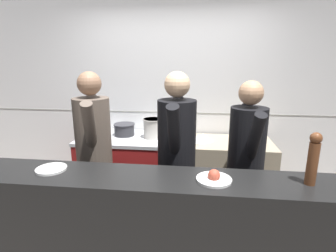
# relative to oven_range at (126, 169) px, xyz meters

# --- Properties ---
(wall_back_tiled) EXTENTS (8.00, 0.06, 2.60)m
(wall_back_tiled) POSITION_rel_oven_range_xyz_m (0.58, 0.40, 0.85)
(wall_back_tiled) COLOR white
(wall_back_tiled) RESTS_ON ground_plane
(oven_range) EXTENTS (1.13, 0.71, 0.90)m
(oven_range) POSITION_rel_oven_range_xyz_m (0.00, 0.00, 0.00)
(oven_range) COLOR maroon
(oven_range) RESTS_ON ground_plane
(prep_counter) EXTENTS (1.22, 0.65, 0.88)m
(prep_counter) POSITION_rel_oven_range_xyz_m (1.21, -0.00, -0.01)
(prep_counter) COLOR gray
(prep_counter) RESTS_ON ground_plane
(pass_counter) EXTENTS (3.14, 0.45, 1.01)m
(pass_counter) POSITION_rel_oven_range_xyz_m (0.63, -1.32, 0.05)
(pass_counter) COLOR black
(pass_counter) RESTS_ON ground_plane
(stock_pot) EXTENTS (0.27, 0.27, 0.19)m
(stock_pot) POSITION_rel_oven_range_xyz_m (-0.38, -0.04, 0.55)
(stock_pot) COLOR #2D2D33
(stock_pot) RESTS_ON oven_range
(sauce_pot) EXTENTS (0.27, 0.27, 0.15)m
(sauce_pot) POSITION_rel_oven_range_xyz_m (-0.02, 0.06, 0.53)
(sauce_pot) COLOR #2D2D33
(sauce_pot) RESTS_ON oven_range
(braising_pot) EXTENTS (0.26, 0.26, 0.24)m
(braising_pot) POSITION_rel_oven_range_xyz_m (0.37, 0.00, 0.58)
(braising_pot) COLOR beige
(braising_pot) RESTS_ON oven_range
(mixing_bowl_steel) EXTENTS (0.26, 0.26, 0.09)m
(mixing_bowl_steel) POSITION_rel_oven_range_xyz_m (0.98, 0.02, 0.47)
(mixing_bowl_steel) COLOR #B7BABF
(mixing_bowl_steel) RESTS_ON prep_counter
(chefs_knife) EXTENTS (0.40, 0.05, 0.02)m
(chefs_knife) POSITION_rel_oven_range_xyz_m (0.77, -0.12, 0.44)
(chefs_knife) COLOR #B7BABF
(chefs_knife) RESTS_ON prep_counter
(plated_dish_main) EXTENTS (0.23, 0.23, 0.02)m
(plated_dish_main) POSITION_rel_oven_range_xyz_m (-0.22, -1.29, 0.56)
(plated_dish_main) COLOR white
(plated_dish_main) RESTS_ON pass_counter
(plated_dish_appetiser) EXTENTS (0.25, 0.25, 0.09)m
(plated_dish_appetiser) POSITION_rel_oven_range_xyz_m (1.04, -1.33, 0.58)
(plated_dish_appetiser) COLOR white
(plated_dish_appetiser) RESTS_ON pass_counter
(pepper_mill) EXTENTS (0.08, 0.08, 0.38)m
(pepper_mill) POSITION_rel_oven_range_xyz_m (1.70, -1.31, 0.75)
(pepper_mill) COLOR brown
(pepper_mill) RESTS_ON pass_counter
(chef_head_cook) EXTENTS (0.44, 0.76, 1.74)m
(chef_head_cook) POSITION_rel_oven_range_xyz_m (-0.13, -0.68, 0.52)
(chef_head_cook) COLOR black
(chef_head_cook) RESTS_ON ground_plane
(chef_sous) EXTENTS (0.36, 0.76, 1.75)m
(chef_sous) POSITION_rel_oven_range_xyz_m (0.72, -0.76, 0.52)
(chef_sous) COLOR black
(chef_sous) RESTS_ON ground_plane
(chef_line) EXTENTS (0.37, 0.73, 1.67)m
(chef_line) POSITION_rel_oven_range_xyz_m (1.38, -0.68, 0.48)
(chef_line) COLOR black
(chef_line) RESTS_ON ground_plane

